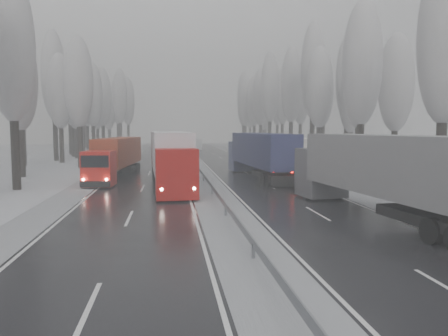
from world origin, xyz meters
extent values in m
plane|color=silver|center=(0.00, 0.00, 0.00)|extent=(260.00, 260.00, 0.00)
cube|color=black|center=(5.25, 30.00, 0.01)|extent=(7.50, 200.00, 0.03)
cube|color=black|center=(-5.25, 30.00, 0.01)|extent=(7.50, 200.00, 0.03)
cube|color=#9FA1A7|center=(0.00, 30.00, 0.02)|extent=(3.00, 200.00, 0.04)
cube|color=#9FA1A7|center=(10.20, 30.00, 0.02)|extent=(2.40, 200.00, 0.04)
cube|color=#9FA1A7|center=(-10.20, 30.00, 0.02)|extent=(2.40, 200.00, 0.04)
cube|color=slate|center=(0.00, 30.00, 0.60)|extent=(0.06, 200.00, 0.32)
cube|color=slate|center=(0.00, 28.00, 0.30)|extent=(0.12, 0.12, 0.60)
cube|color=slate|center=(0.00, 60.00, 0.30)|extent=(0.12, 0.12, 0.60)
cylinder|color=black|center=(15.04, 15.67, 2.80)|extent=(0.68, 0.68, 5.60)
ellipsoid|color=#979491|center=(15.04, 15.67, 10.80)|extent=(3.60, 3.60, 11.45)
cylinder|color=black|center=(14.51, 27.03, 2.81)|extent=(0.68, 0.68, 5.62)
ellipsoid|color=#979491|center=(14.51, 27.03, 10.84)|extent=(3.60, 3.60, 11.48)
cylinder|color=black|center=(20.02, 31.03, 2.47)|extent=(0.64, 0.64, 4.94)
ellipsoid|color=#979491|center=(20.02, 31.03, 9.53)|extent=(3.60, 3.60, 10.09)
cylinder|color=black|center=(17.90, 35.17, 2.66)|extent=(0.66, 0.66, 5.32)
ellipsoid|color=#979491|center=(17.90, 35.17, 10.27)|extent=(3.60, 3.60, 10.88)
cylinder|color=black|center=(20.12, 39.17, 3.16)|extent=(0.72, 0.72, 6.31)
ellipsoid|color=#979491|center=(20.12, 39.17, 12.17)|extent=(3.60, 3.60, 12.90)
cylinder|color=black|center=(17.02, 45.60, 2.69)|extent=(0.67, 0.67, 5.38)
ellipsoid|color=#979491|center=(17.02, 45.60, 10.37)|extent=(3.60, 3.60, 10.98)
cylinder|color=black|center=(23.31, 49.60, 2.30)|extent=(0.62, 0.62, 4.59)
ellipsoid|color=#979491|center=(23.31, 49.60, 8.86)|extent=(3.60, 3.60, 9.39)
cylinder|color=black|center=(17.90, 51.02, 3.47)|extent=(0.76, 0.76, 6.95)
ellipsoid|color=#979491|center=(17.90, 51.02, 13.40)|extent=(3.60, 3.60, 14.19)
cylinder|color=black|center=(24.81, 55.02, 3.30)|extent=(0.74, 0.74, 6.59)
ellipsoid|color=#979491|center=(24.81, 55.02, 12.71)|extent=(3.60, 3.60, 13.46)
cylinder|color=black|center=(17.56, 61.27, 3.18)|extent=(0.72, 0.72, 6.37)
ellipsoid|color=#979491|center=(17.56, 61.27, 12.28)|extent=(3.60, 3.60, 13.01)
cylinder|color=black|center=(24.72, 65.27, 2.99)|extent=(0.70, 0.70, 5.97)
ellipsoid|color=#979491|center=(24.72, 65.27, 11.52)|extent=(3.60, 3.60, 12.20)
cylinder|color=black|center=(16.34, 71.95, 3.33)|extent=(0.74, 0.74, 6.65)
ellipsoid|color=#979491|center=(16.34, 71.95, 12.83)|extent=(3.60, 3.60, 13.59)
cylinder|color=black|center=(23.71, 75.95, 3.07)|extent=(0.71, 0.71, 6.14)
ellipsoid|color=#979491|center=(23.71, 75.95, 11.84)|extent=(3.60, 3.60, 12.54)
cylinder|color=black|center=(16.56, 81.70, 3.03)|extent=(0.71, 0.71, 6.05)
ellipsoid|color=#979491|center=(16.56, 81.70, 11.68)|extent=(3.60, 3.60, 12.37)
cylinder|color=black|center=(22.48, 85.70, 3.15)|extent=(0.72, 0.72, 6.30)
ellipsoid|color=#979491|center=(22.48, 85.70, 12.15)|extent=(3.60, 3.60, 12.87)
cylinder|color=black|center=(16.63, 89.21, 2.94)|extent=(0.70, 0.70, 5.88)
ellipsoid|color=#979491|center=(16.63, 89.21, 11.33)|extent=(3.60, 3.60, 12.00)
cylinder|color=black|center=(19.77, 93.21, 2.43)|extent=(0.64, 0.64, 4.86)
ellipsoid|color=#979491|center=(19.77, 93.21, 9.37)|extent=(3.60, 3.60, 9.92)
cylinder|color=black|center=(15.73, 96.32, 2.99)|extent=(0.70, 0.70, 5.98)
ellipsoid|color=#979491|center=(15.73, 96.32, 11.53)|extent=(3.60, 3.60, 12.21)
cylinder|color=black|center=(24.94, 100.32, 3.09)|extent=(0.71, 0.71, 6.19)
ellipsoid|color=#979491|center=(24.94, 100.32, 11.93)|extent=(3.60, 3.60, 12.64)
cylinder|color=black|center=(17.04, 106.16, 3.43)|extent=(0.75, 0.75, 6.86)
ellipsoid|color=#979491|center=(17.04, 106.16, 13.22)|extent=(3.60, 3.60, 14.01)
cylinder|color=black|center=(24.02, 110.16, 2.77)|extent=(0.68, 0.68, 5.55)
ellipsoid|color=#979491|center=(24.02, 110.16, 10.70)|extent=(3.60, 3.60, 11.33)
cylinder|color=black|center=(18.73, 116.73, 3.05)|extent=(0.71, 0.71, 6.09)
ellipsoid|color=#979491|center=(18.73, 116.73, 11.75)|extent=(3.60, 3.60, 12.45)
cylinder|color=black|center=(21.55, 120.73, 2.74)|extent=(0.67, 0.67, 5.49)
ellipsoid|color=#979491|center=(21.55, 120.73, 10.58)|extent=(3.60, 3.60, 11.21)
cylinder|color=black|center=(-15.13, 24.57, 2.92)|extent=(0.69, 0.69, 5.83)
ellipsoid|color=#979491|center=(-15.13, 24.57, 11.25)|extent=(3.60, 3.60, 11.92)
cylinder|color=black|center=(-17.75, 34.20, 2.52)|extent=(0.65, 0.65, 5.03)
ellipsoid|color=#979491|center=(-17.75, 34.20, 9.70)|extent=(3.60, 3.60, 10.28)
cylinder|color=black|center=(-13.94, 43.73, 2.72)|extent=(0.67, 0.67, 5.44)
ellipsoid|color=#979491|center=(-13.94, 43.73, 10.49)|extent=(3.60, 3.60, 11.11)
cylinder|color=black|center=(-21.85, 47.73, 2.86)|extent=(0.69, 0.69, 5.72)
ellipsoid|color=#979491|center=(-21.85, 47.73, 11.04)|extent=(3.60, 3.60, 11.69)
cylinder|color=black|center=(-18.26, 52.71, 2.61)|extent=(0.66, 0.66, 5.23)
ellipsoid|color=#979491|center=(-18.26, 52.71, 10.08)|extent=(3.60, 3.60, 10.68)
cylinder|color=black|center=(-20.05, 56.71, 3.30)|extent=(0.74, 0.74, 6.60)
ellipsoid|color=#979491|center=(-20.05, 56.71, 12.74)|extent=(3.60, 3.60, 13.49)
cylinder|color=black|center=(-18.16, 62.35, 2.58)|extent=(0.65, 0.65, 5.16)
ellipsoid|color=#979491|center=(-18.16, 62.35, 9.95)|extent=(3.60, 3.60, 10.54)
cylinder|color=black|center=(-19.54, 66.35, 2.90)|extent=(0.69, 0.69, 5.79)
ellipsoid|color=#979491|center=(-19.54, 66.35, 11.18)|extent=(3.60, 3.60, 11.84)
cylinder|color=black|center=(-16.58, 69.11, 2.82)|extent=(0.68, 0.68, 5.64)
ellipsoid|color=#979491|center=(-16.58, 69.11, 10.89)|extent=(3.60, 3.60, 11.53)
cylinder|color=black|center=(-21.42, 73.11, 3.28)|extent=(0.73, 0.73, 6.56)
ellipsoid|color=#979491|center=(-21.42, 73.11, 12.65)|extent=(3.60, 3.60, 13.40)
cylinder|color=black|center=(-16.33, 79.19, 2.90)|extent=(0.69, 0.69, 5.79)
ellipsoid|color=#979491|center=(-16.33, 79.19, 11.17)|extent=(3.60, 3.60, 11.84)
cylinder|color=black|center=(-21.09, 83.19, 3.32)|extent=(0.74, 0.74, 6.65)
ellipsoid|color=#979491|center=(-21.09, 83.19, 12.82)|extent=(3.60, 3.60, 13.58)
cylinder|color=black|center=(-18.93, 88.54, 2.56)|extent=(0.65, 0.65, 5.12)
ellipsoid|color=#979491|center=(-18.93, 88.54, 9.88)|extent=(3.60, 3.60, 10.46)
cylinder|color=black|center=(-21.82, 92.54, 2.92)|extent=(0.69, 0.69, 5.84)
ellipsoid|color=#979491|center=(-21.82, 92.54, 11.26)|extent=(3.60, 3.60, 11.92)
cylinder|color=black|center=(-15.07, 99.33, 3.34)|extent=(0.74, 0.74, 6.67)
ellipsoid|color=#979491|center=(-15.07, 99.33, 12.87)|extent=(3.60, 3.60, 13.63)
cylinder|color=black|center=(-24.20, 103.33, 3.15)|extent=(0.72, 0.72, 6.31)
ellipsoid|color=#979491|center=(-24.20, 103.33, 12.16)|extent=(3.60, 3.60, 12.88)
cylinder|color=black|center=(-14.05, 108.72, 3.14)|extent=(0.72, 0.72, 6.29)
ellipsoid|color=#979491|center=(-14.05, 108.72, 12.12)|extent=(3.60, 3.60, 12.84)
cylinder|color=black|center=(-19.66, 112.72, 2.43)|extent=(0.64, 0.64, 4.86)
ellipsoid|color=#979491|center=(-19.66, 112.72, 9.36)|extent=(3.60, 3.60, 9.92)
cylinder|color=black|center=(-17.56, 115.31, 3.31)|extent=(0.74, 0.74, 6.63)
ellipsoid|color=#979491|center=(-17.56, 115.31, 12.78)|extent=(3.60, 3.60, 13.54)
cylinder|color=black|center=(-20.33, 119.31, 2.89)|extent=(0.69, 0.69, 5.79)
ellipsoid|color=#979491|center=(-20.33, 119.31, 11.16)|extent=(3.60, 3.60, 11.82)
cube|color=#4D4C51|center=(7.29, 18.07, 1.81)|extent=(3.08, 3.17, 3.29)
cube|color=black|center=(7.11, 19.43, 2.58)|extent=(2.52, 0.43, 1.10)
cube|color=black|center=(7.10, 19.54, 0.49)|extent=(2.74, 0.51, 0.55)
cube|color=slate|center=(8.37, 9.59, 2.96)|extent=(4.57, 14.49, 3.07)
cube|color=black|center=(8.86, 5.68, 0.82)|extent=(3.15, 6.29, 0.49)
cylinder|color=black|center=(6.26, 17.06, 0.57)|extent=(0.52, 1.18, 1.14)
cylinder|color=black|center=(8.54, 17.35, 0.57)|extent=(0.52, 1.18, 1.14)
cylinder|color=black|center=(7.78, 5.10, 0.57)|extent=(0.52, 1.18, 1.14)
sphere|color=white|center=(6.06, 19.44, 0.93)|extent=(0.24, 0.24, 0.24)
sphere|color=white|center=(8.13, 19.71, 0.93)|extent=(0.24, 0.24, 0.24)
cube|color=navy|center=(5.03, 37.03, 1.76)|extent=(2.87, 2.97, 3.21)
cube|color=black|center=(4.94, 38.36, 2.51)|extent=(2.46, 0.29, 1.07)
cube|color=black|center=(4.93, 38.47, 0.48)|extent=(2.68, 0.36, 0.53)
cube|color=#141838|center=(5.65, 28.72, 2.88)|extent=(3.74, 14.05, 2.99)
cube|color=black|center=(6.17, 21.74, 0.59)|extent=(2.46, 0.31, 0.48)
cube|color=black|center=(5.94, 24.88, 0.80)|extent=(2.78, 6.03, 0.48)
cube|color=black|center=(6.13, 22.33, 0.37)|extent=(2.46, 0.25, 0.64)
cylinder|color=black|center=(3.98, 36.10, 0.56)|extent=(0.46, 1.14, 1.11)
cylinder|color=black|center=(6.22, 36.26, 0.56)|extent=(0.46, 1.14, 1.11)
cylinder|color=black|center=(4.85, 24.37, 0.56)|extent=(0.46, 1.14, 1.11)
cylinder|color=black|center=(7.09, 24.54, 0.56)|extent=(0.46, 1.14, 1.11)
cylinder|color=black|center=(4.95, 22.99, 0.56)|extent=(0.46, 1.14, 1.11)
cylinder|color=black|center=(7.19, 23.16, 0.56)|extent=(0.46, 1.14, 1.11)
sphere|color=#FF0C05|center=(5.16, 21.59, 1.44)|extent=(0.21, 0.21, 0.21)
sphere|color=#FF0C05|center=(7.19, 21.74, 1.44)|extent=(0.21, 0.21, 0.21)
sphere|color=white|center=(3.91, 38.43, 0.91)|extent=(0.24, 0.24, 0.24)
sphere|color=white|center=(5.94, 38.58, 0.91)|extent=(0.24, 0.24, 0.24)
cube|color=beige|center=(7.73, 37.16, 1.61)|extent=(2.45, 2.55, 2.93)
cube|color=black|center=(7.73, 38.38, 2.30)|extent=(2.25, 0.11, 0.98)
cube|color=black|center=(7.73, 38.48, 0.44)|extent=(2.44, 0.16, 0.49)
cube|color=#B6B2A3|center=(7.76, 29.53, 2.64)|extent=(2.55, 12.71, 2.74)
cube|color=black|center=(7.79, 23.13, 0.54)|extent=(2.25, 0.13, 0.44)
cube|color=black|center=(7.78, 26.02, 0.73)|extent=(2.17, 5.38, 0.44)
cube|color=black|center=(7.79, 23.67, 0.34)|extent=(2.25, 0.07, 0.59)
cylinder|color=black|center=(6.71, 36.37, 0.51)|extent=(0.35, 1.02, 1.02)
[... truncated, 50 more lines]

